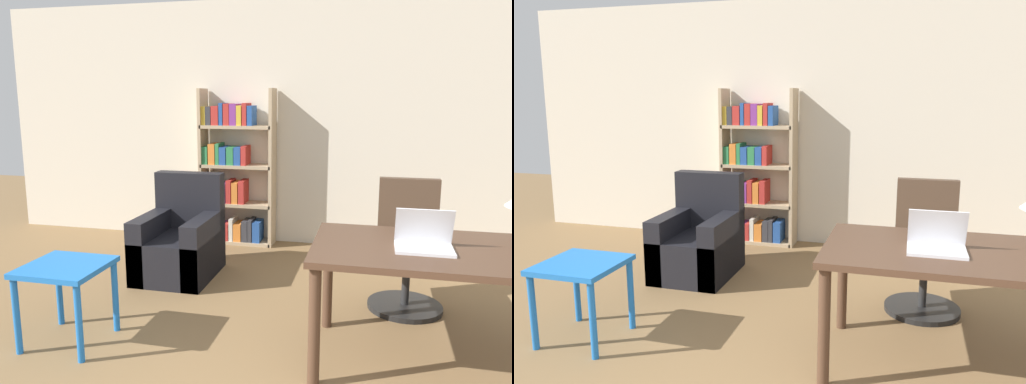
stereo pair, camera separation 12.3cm
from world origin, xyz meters
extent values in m
cube|color=beige|center=(0.00, 4.53, 1.35)|extent=(8.00, 0.06, 2.70)
cube|color=#4C3323|center=(0.84, 2.03, 0.74)|extent=(1.54, 0.90, 0.04)
cylinder|color=#4C3323|center=(0.13, 1.64, 0.36)|extent=(0.07, 0.07, 0.72)
cylinder|color=#4C3323|center=(0.13, 2.43, 0.36)|extent=(0.07, 0.07, 0.72)
cube|color=silver|center=(0.72, 1.96, 0.77)|extent=(0.33, 0.24, 0.02)
cube|color=silver|center=(0.72, 2.03, 0.89)|extent=(0.33, 0.10, 0.22)
cube|color=white|center=(0.72, 2.04, 0.89)|extent=(0.30, 0.08, 0.20)
cylinder|color=black|center=(0.70, 2.88, 0.02)|extent=(0.58, 0.58, 0.04)
cylinder|color=#262626|center=(0.70, 2.88, 0.21)|extent=(0.06, 0.06, 0.35)
cube|color=#4C3828|center=(0.70, 2.88, 0.44)|extent=(0.49, 0.49, 0.10)
cube|color=#4C3828|center=(0.70, 3.08, 0.75)|extent=(0.47, 0.08, 0.52)
cube|color=blue|center=(-1.55, 1.78, 0.53)|extent=(0.52, 0.52, 0.04)
cylinder|color=blue|center=(-1.78, 1.55, 0.26)|extent=(0.04, 0.04, 0.52)
cylinder|color=blue|center=(-1.33, 1.55, 0.26)|extent=(0.04, 0.04, 0.52)
cylinder|color=blue|center=(-1.78, 2.00, 0.26)|extent=(0.04, 0.04, 0.52)
cylinder|color=blue|center=(-1.33, 2.00, 0.26)|extent=(0.04, 0.04, 0.52)
cube|color=black|center=(-1.32, 3.15, 0.20)|extent=(0.66, 0.80, 0.39)
cube|color=black|center=(-1.32, 3.47, 0.66)|extent=(0.66, 0.16, 0.54)
cube|color=black|center=(-1.57, 3.15, 0.29)|extent=(0.16, 0.80, 0.58)
cube|color=black|center=(-1.07, 3.15, 0.29)|extent=(0.16, 0.80, 0.58)
cube|color=tan|center=(-1.48, 4.34, 0.87)|extent=(0.04, 0.28, 1.74)
cube|color=tan|center=(-0.68, 4.34, 0.87)|extent=(0.04, 0.28, 1.74)
cube|color=tan|center=(-1.08, 4.34, 0.02)|extent=(0.80, 0.28, 0.04)
cube|color=#2D7F47|center=(-1.43, 4.34, 0.14)|extent=(0.07, 0.24, 0.20)
cube|color=silver|center=(-1.35, 4.34, 0.16)|extent=(0.07, 0.24, 0.25)
cube|color=#7F338C|center=(-1.27, 4.34, 0.13)|extent=(0.09, 0.24, 0.19)
cube|color=#B72D28|center=(-1.20, 4.34, 0.13)|extent=(0.05, 0.24, 0.19)
cube|color=silver|center=(-1.14, 4.34, 0.16)|extent=(0.05, 0.24, 0.25)
cube|color=orange|center=(-1.07, 4.34, 0.14)|extent=(0.09, 0.24, 0.20)
cube|color=#333338|center=(-0.98, 4.34, 0.15)|extent=(0.07, 0.24, 0.23)
cube|color=#333338|center=(-0.92, 4.34, 0.16)|extent=(0.05, 0.24, 0.25)
cube|color=#234C99|center=(-0.84, 4.34, 0.15)|extent=(0.08, 0.24, 0.23)
cube|color=tan|center=(-1.08, 4.34, 0.45)|extent=(0.80, 0.28, 0.04)
cube|color=#B72D28|center=(-1.43, 4.34, 0.57)|extent=(0.08, 0.24, 0.19)
cube|color=brown|center=(-1.35, 4.34, 0.57)|extent=(0.06, 0.24, 0.19)
cube|color=#2D7F47|center=(-1.30, 4.34, 0.58)|extent=(0.05, 0.24, 0.23)
cube|color=#7F338C|center=(-1.23, 4.34, 0.58)|extent=(0.07, 0.24, 0.23)
cube|color=#B72D28|center=(-1.16, 4.34, 0.60)|extent=(0.06, 0.24, 0.26)
cube|color=orange|center=(-1.09, 4.34, 0.59)|extent=(0.07, 0.24, 0.24)
cube|color=#B72D28|center=(-1.01, 4.34, 0.60)|extent=(0.06, 0.24, 0.26)
cube|color=tan|center=(-1.08, 4.34, 0.89)|extent=(0.80, 0.28, 0.04)
cube|color=#2D7F47|center=(-1.43, 4.34, 1.00)|extent=(0.07, 0.24, 0.20)
cube|color=orange|center=(-1.35, 4.34, 1.02)|extent=(0.08, 0.24, 0.23)
cube|color=#2D7F47|center=(-1.29, 4.34, 1.02)|extent=(0.04, 0.24, 0.23)
cube|color=#234C99|center=(-1.23, 4.34, 1.01)|extent=(0.07, 0.24, 0.20)
cube|color=#2D7F47|center=(-1.14, 4.34, 1.00)|extent=(0.08, 0.24, 0.20)
cube|color=#234C99|center=(-1.06, 4.34, 1.01)|extent=(0.08, 0.24, 0.20)
cube|color=#B72D28|center=(-0.99, 4.34, 1.01)|extent=(0.06, 0.24, 0.21)
cube|color=tan|center=(-1.08, 4.34, 1.32)|extent=(0.80, 0.28, 0.04)
cube|color=gold|center=(-1.44, 4.34, 1.44)|extent=(0.05, 0.24, 0.20)
cube|color=#333338|center=(-1.38, 4.34, 1.44)|extent=(0.06, 0.24, 0.20)
cube|color=#B72D28|center=(-1.31, 4.34, 1.45)|extent=(0.08, 0.24, 0.21)
cube|color=#234C99|center=(-1.24, 4.34, 1.46)|extent=(0.04, 0.24, 0.24)
cube|color=#B72D28|center=(-1.18, 4.34, 1.46)|extent=(0.07, 0.24, 0.24)
cube|color=#7F338C|center=(-1.10, 4.34, 1.46)|extent=(0.07, 0.24, 0.23)
cube|color=gold|center=(-1.03, 4.34, 1.45)|extent=(0.06, 0.24, 0.22)
cube|color=#B72D28|center=(-0.97, 4.34, 1.46)|extent=(0.05, 0.24, 0.24)
cube|color=#234C99|center=(-0.92, 4.34, 1.45)|extent=(0.05, 0.24, 0.21)
camera|label=1|loc=(0.43, -1.00, 1.65)|focal=35.00mm
camera|label=2|loc=(0.55, -0.97, 1.65)|focal=35.00mm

